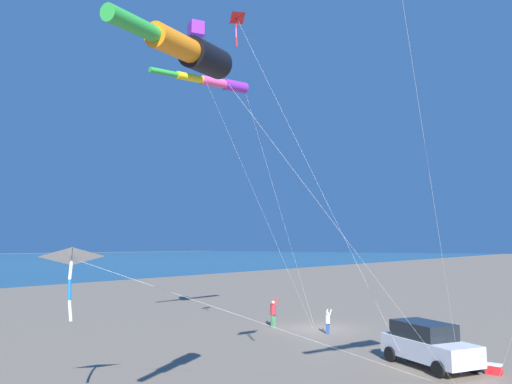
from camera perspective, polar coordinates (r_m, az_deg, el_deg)
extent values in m
plane|color=#756654|center=(31.77, 7.42, -15.72)|extent=(600.00, 600.00, 0.00)
cube|color=silver|center=(23.12, 19.87, -17.10)|extent=(4.66, 3.70, 0.84)
cube|color=black|center=(23.24, 19.19, -15.16)|extent=(3.05, 2.67, 0.68)
cylinder|color=black|center=(22.84, 24.33, -18.13)|extent=(0.68, 0.51, 0.66)
cylinder|color=black|center=(21.55, 20.83, -19.03)|extent=(0.68, 0.51, 0.66)
cylinder|color=black|center=(24.88, 19.11, -17.31)|extent=(0.68, 0.51, 0.66)
cylinder|color=black|center=(23.70, 15.65, -17.99)|extent=(0.68, 0.51, 0.66)
cube|color=red|center=(22.97, 26.33, -18.35)|extent=(0.60, 0.40, 0.36)
cube|color=white|center=(22.93, 26.31, -17.84)|extent=(0.62, 0.42, 0.06)
cube|color=#3D7F51|center=(32.01, 2.04, -15.00)|extent=(0.18, 0.32, 0.78)
cylinder|color=#B72833|center=(31.92, 2.03, -13.74)|extent=(0.39, 0.39, 0.64)
sphere|color=tan|center=(31.86, 2.03, -12.95)|extent=(0.24, 0.24, 0.24)
cylinder|color=#B72833|center=(32.08, 2.00, -12.83)|extent=(0.13, 0.40, 0.49)
cylinder|color=#B72833|center=(31.87, 2.44, -12.87)|extent=(0.13, 0.40, 0.49)
cube|color=#335199|center=(29.92, 8.50, -15.72)|extent=(0.12, 0.24, 0.60)
cylinder|color=silver|center=(29.83, 8.48, -14.68)|extent=(0.28, 0.28, 0.50)
sphere|color=beige|center=(29.79, 8.47, -14.03)|extent=(0.19, 0.19, 0.19)
cylinder|color=silver|center=(29.95, 8.37, -13.92)|extent=(0.07, 0.30, 0.38)
cylinder|color=silver|center=(29.83, 8.80, -13.95)|extent=(0.07, 0.30, 0.38)
cube|color=purple|center=(30.12, -7.10, 18.56)|extent=(1.11, 1.11, 0.82)
cube|color=blue|center=(29.60, -7.13, 16.26)|extent=(1.11, 1.11, 0.82)
cylinder|color=black|center=(29.39, -7.68, 17.82)|extent=(0.02, 0.02, 2.12)
cylinder|color=black|center=(29.60, -6.08, 17.62)|extent=(0.02, 0.02, 2.12)
cylinder|color=black|center=(30.11, -8.13, 17.22)|extent=(0.02, 0.02, 2.12)
cylinder|color=black|center=(30.32, -6.58, 17.03)|extent=(0.02, 0.02, 2.12)
cylinder|color=white|center=(29.32, 0.07, -0.73)|extent=(3.12, 7.65, 16.15)
pyramid|color=white|center=(16.73, -20.96, -6.90)|extent=(1.53, 1.71, 0.58)
cylinder|color=black|center=(16.69, -20.97, -7.17)|extent=(1.01, 0.62, 0.61)
cylinder|color=white|center=(16.70, -21.09, -8.52)|extent=(0.16, 0.17, 0.65)
cylinder|color=blue|center=(16.70, -21.21, -10.74)|extent=(0.20, 0.15, 0.66)
cylinder|color=white|center=(16.73, -21.15, -12.97)|extent=(0.19, 0.20, 0.66)
cylinder|color=white|center=(17.59, 1.56, -15.54)|extent=(7.98, 10.58, 4.80)
cylinder|color=white|center=(16.32, 19.67, 3.28)|extent=(1.62, 11.14, 15.66)
pyramid|color=red|center=(24.12, -2.33, 19.98)|extent=(0.92, 1.14, 0.40)
cylinder|color=black|center=(24.09, -2.27, 19.88)|extent=(0.77, 0.29, 0.43)
cylinder|color=red|center=(23.98, -2.33, 19.29)|extent=(0.13, 0.10, 0.45)
cylinder|color=#EF4C93|center=(23.80, -2.37, 18.32)|extent=(0.11, 0.10, 0.45)
cylinder|color=red|center=(23.62, -2.31, 17.33)|extent=(0.12, 0.12, 0.45)
cylinder|color=white|center=(22.06, 7.43, 0.74)|extent=(5.82, 4.77, 15.82)
cylinder|color=black|center=(11.98, -5.97, 15.47)|extent=(1.07, 1.60, 0.90)
cylinder|color=orange|center=(10.83, -9.72, 16.97)|extent=(0.86, 1.52, 0.70)
cylinder|color=green|center=(9.75, -14.42, 18.73)|extent=(0.66, 1.45, 0.50)
cylinder|color=white|center=(15.63, 12.34, -7.78)|extent=(2.35, 10.85, 9.56)
cylinder|color=purple|center=(32.79, -2.52, 12.41)|extent=(0.95, 2.02, 0.89)
cylinder|color=#EF4C93|center=(31.56, -5.09, 12.85)|extent=(0.82, 1.99, 0.76)
cylinder|color=yellow|center=(30.40, -7.87, 13.30)|extent=(0.69, 1.96, 0.63)
cylinder|color=green|center=(29.31, -10.87, 13.75)|extent=(0.56, 1.93, 0.50)
cylinder|color=white|center=(32.12, 2.72, -1.65)|extent=(3.26, 3.25, 15.65)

